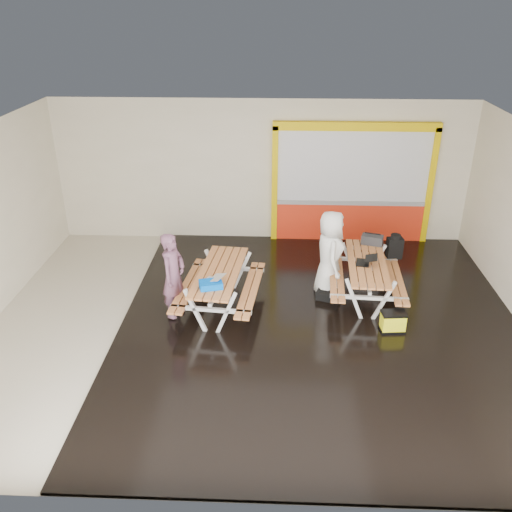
{
  "coord_description": "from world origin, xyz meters",
  "views": [
    {
      "loc": [
        0.39,
        -8.58,
        5.65
      ],
      "look_at": [
        0.0,
        0.9,
        1.0
      ],
      "focal_mm": 37.68,
      "sensor_mm": 36.0,
      "label": 1
    }
  ],
  "objects_px": {
    "toolbox": "(372,240)",
    "blue_pouch": "(211,284)",
    "picnic_table_right": "(366,271)",
    "laptop_right": "(366,261)",
    "person_right": "(330,254)",
    "fluke_bag": "(393,322)",
    "backpack": "(395,247)",
    "picnic_table_left": "(220,280)",
    "dark_case": "(329,294)",
    "person_left": "(173,275)",
    "laptop_left": "(213,280)"
  },
  "relations": [
    {
      "from": "picnic_table_right",
      "to": "blue_pouch",
      "type": "xyz_separation_m",
      "value": [
        -2.98,
        -1.2,
        0.28
      ]
    },
    {
      "from": "picnic_table_right",
      "to": "backpack",
      "type": "distance_m",
      "value": 1.18
    },
    {
      "from": "picnic_table_right",
      "to": "laptop_right",
      "type": "bearing_deg",
      "value": -121.42
    },
    {
      "from": "person_right",
      "to": "dark_case",
      "type": "xyz_separation_m",
      "value": [
        0.0,
        -0.32,
        -0.76
      ]
    },
    {
      "from": "blue_pouch",
      "to": "fluke_bag",
      "type": "height_order",
      "value": "blue_pouch"
    },
    {
      "from": "picnic_table_left",
      "to": "dark_case",
      "type": "bearing_deg",
      "value": 11.75
    },
    {
      "from": "person_right",
      "to": "laptop_right",
      "type": "relative_size",
      "value": 4.03
    },
    {
      "from": "laptop_right",
      "to": "picnic_table_right",
      "type": "bearing_deg",
      "value": 58.58
    },
    {
      "from": "person_left",
      "to": "backpack",
      "type": "distance_m",
      "value": 4.79
    },
    {
      "from": "laptop_left",
      "to": "dark_case",
      "type": "distance_m",
      "value": 2.56
    },
    {
      "from": "laptop_right",
      "to": "blue_pouch",
      "type": "relative_size",
      "value": 1.13
    },
    {
      "from": "blue_pouch",
      "to": "backpack",
      "type": "distance_m",
      "value": 4.27
    },
    {
      "from": "picnic_table_right",
      "to": "dark_case",
      "type": "xyz_separation_m",
      "value": [
        -0.72,
        -0.09,
        -0.51
      ]
    },
    {
      "from": "picnic_table_left",
      "to": "dark_case",
      "type": "xyz_separation_m",
      "value": [
        2.17,
        0.45,
        -0.53
      ]
    },
    {
      "from": "picnic_table_left",
      "to": "toolbox",
      "type": "xyz_separation_m",
      "value": [
        3.11,
        1.4,
        0.28
      ]
    },
    {
      "from": "toolbox",
      "to": "backpack",
      "type": "height_order",
      "value": "toolbox"
    },
    {
      "from": "picnic_table_left",
      "to": "backpack",
      "type": "bearing_deg",
      "value": 22.05
    },
    {
      "from": "blue_pouch",
      "to": "backpack",
      "type": "height_order",
      "value": "backpack"
    },
    {
      "from": "person_left",
      "to": "picnic_table_right",
      "type": "bearing_deg",
      "value": -57.49
    },
    {
      "from": "dark_case",
      "to": "picnic_table_right",
      "type": "bearing_deg",
      "value": 7.17
    },
    {
      "from": "toolbox",
      "to": "blue_pouch",
      "type": "bearing_deg",
      "value": -147.36
    },
    {
      "from": "picnic_table_left",
      "to": "picnic_table_right",
      "type": "height_order",
      "value": "picnic_table_left"
    },
    {
      "from": "toolbox",
      "to": "person_left",
      "type": "bearing_deg",
      "value": -156.87
    },
    {
      "from": "dark_case",
      "to": "fluke_bag",
      "type": "relative_size",
      "value": 1.0
    },
    {
      "from": "person_right",
      "to": "fluke_bag",
      "type": "distance_m",
      "value": 1.92
    },
    {
      "from": "laptop_right",
      "to": "fluke_bag",
      "type": "xyz_separation_m",
      "value": [
        0.39,
        -1.14,
        -0.67
      ]
    },
    {
      "from": "blue_pouch",
      "to": "fluke_bag",
      "type": "bearing_deg",
      "value": -0.3
    },
    {
      "from": "laptop_left",
      "to": "laptop_right",
      "type": "xyz_separation_m",
      "value": [
        2.93,
        0.95,
        -0.02
      ]
    },
    {
      "from": "blue_pouch",
      "to": "toolbox",
      "type": "relative_size",
      "value": 0.83
    },
    {
      "from": "person_left",
      "to": "laptop_right",
      "type": "bearing_deg",
      "value": -58.39
    },
    {
      "from": "laptop_right",
      "to": "person_right",
      "type": "bearing_deg",
      "value": 156.18
    },
    {
      "from": "laptop_left",
      "to": "toolbox",
      "type": "height_order",
      "value": "toolbox"
    },
    {
      "from": "picnic_table_right",
      "to": "backpack",
      "type": "bearing_deg",
      "value": 51.91
    },
    {
      "from": "toolbox",
      "to": "dark_case",
      "type": "xyz_separation_m",
      "value": [
        -0.94,
        -0.95,
        -0.81
      ]
    },
    {
      "from": "picnic_table_left",
      "to": "person_right",
      "type": "bearing_deg",
      "value": 19.61
    },
    {
      "from": "picnic_table_right",
      "to": "fluke_bag",
      "type": "height_order",
      "value": "picnic_table_right"
    },
    {
      "from": "fluke_bag",
      "to": "laptop_left",
      "type": "bearing_deg",
      "value": 176.6
    },
    {
      "from": "picnic_table_left",
      "to": "laptop_left",
      "type": "distance_m",
      "value": 0.55
    },
    {
      "from": "laptop_left",
      "to": "dark_case",
      "type": "xyz_separation_m",
      "value": [
        2.25,
        0.93,
        -0.79
      ]
    },
    {
      "from": "blue_pouch",
      "to": "picnic_table_left",
      "type": "bearing_deg",
      "value": 82.34
    },
    {
      "from": "person_right",
      "to": "toolbox",
      "type": "bearing_deg",
      "value": -60.45
    },
    {
      "from": "person_left",
      "to": "person_right",
      "type": "height_order",
      "value": "person_right"
    },
    {
      "from": "person_right",
      "to": "fluke_bag",
      "type": "relative_size",
      "value": 3.91
    },
    {
      "from": "person_left",
      "to": "laptop_left",
      "type": "relative_size",
      "value": 3.45
    },
    {
      "from": "picnic_table_left",
      "to": "laptop_right",
      "type": "height_order",
      "value": "laptop_right"
    },
    {
      "from": "laptop_right",
      "to": "toolbox",
      "type": "height_order",
      "value": "toolbox"
    },
    {
      "from": "blue_pouch",
      "to": "dark_case",
      "type": "height_order",
      "value": "blue_pouch"
    },
    {
      "from": "person_left",
      "to": "dark_case",
      "type": "xyz_separation_m",
      "value": [
        3.01,
        0.74,
        -0.78
      ]
    },
    {
      "from": "laptop_left",
      "to": "fluke_bag",
      "type": "xyz_separation_m",
      "value": [
        3.32,
        -0.2,
        -0.69
      ]
    },
    {
      "from": "picnic_table_left",
      "to": "picnic_table_right",
      "type": "xyz_separation_m",
      "value": [
        2.9,
        0.54,
        -0.02
      ]
    }
  ]
}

